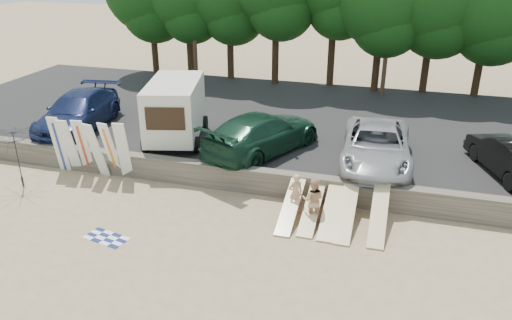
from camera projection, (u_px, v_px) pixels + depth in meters
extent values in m
plane|color=tan|center=(292.00, 239.00, 16.75)|extent=(120.00, 120.00, 0.00)
cube|color=#6B6356|center=(309.00, 187.00, 19.19)|extent=(44.00, 0.50, 1.00)
cube|color=#282828|center=(335.00, 127.00, 25.86)|extent=(44.00, 14.50, 0.70)
cylinder|color=#382616|center=(154.00, 45.00, 34.70)|extent=(0.44, 0.44, 3.87)
cylinder|color=#382616|center=(190.00, 48.00, 33.76)|extent=(0.44, 0.44, 3.79)
cylinder|color=#382616|center=(230.00, 49.00, 33.28)|extent=(0.44, 0.44, 3.85)
cylinder|color=#382616|center=(275.00, 50.00, 31.90)|extent=(0.44, 0.44, 4.32)
cylinder|color=#382616|center=(331.00, 51.00, 31.46)|extent=(0.44, 0.44, 4.32)
cylinder|color=#382616|center=(377.00, 60.00, 30.31)|extent=(0.44, 0.44, 3.76)
cylinder|color=#382616|center=(426.00, 60.00, 30.06)|extent=(0.44, 0.44, 3.96)
cylinder|color=#382616|center=(479.00, 65.00, 29.35)|extent=(0.44, 0.44, 3.71)
sphere|color=#1B4E16|center=(491.00, 0.00, 27.90)|extent=(6.21, 6.21, 6.21)
cylinder|color=#473321|center=(193.00, 11.00, 31.31)|extent=(0.26, 0.26, 9.00)
cylinder|color=#473321|center=(390.00, 19.00, 28.25)|extent=(0.26, 0.26, 9.00)
cube|color=beige|center=(175.00, 108.00, 22.59)|extent=(3.20, 4.76, 2.40)
cube|color=black|center=(165.00, 119.00, 20.49)|extent=(1.59, 0.45, 0.98)
cylinder|color=black|center=(145.00, 144.00, 21.81)|extent=(0.39, 0.75, 0.72)
cylinder|color=black|center=(197.00, 145.00, 21.75)|extent=(0.39, 0.75, 0.72)
cylinder|color=black|center=(158.00, 123.00, 24.41)|extent=(0.39, 0.75, 0.72)
cylinder|color=black|center=(205.00, 123.00, 24.34)|extent=(0.39, 0.75, 0.72)
imported|color=#131D44|center=(78.00, 112.00, 24.31)|extent=(3.28, 6.33, 1.75)
imported|color=#123322|center=(262.00, 133.00, 21.59)|extent=(4.80, 6.55, 1.76)
imported|color=#9E9DA2|center=(376.00, 146.00, 20.35)|extent=(3.04, 6.05, 1.64)
imported|color=black|center=(512.00, 156.00, 19.51)|extent=(3.15, 5.03, 1.57)
cube|color=white|center=(59.00, 144.00, 21.19)|extent=(0.56, 0.58, 2.57)
cube|color=white|center=(70.00, 146.00, 21.05)|extent=(0.53, 0.76, 2.52)
cube|color=white|center=(83.00, 147.00, 20.96)|extent=(0.58, 0.73, 2.54)
cube|color=white|center=(96.00, 150.00, 20.61)|extent=(0.62, 0.83, 2.52)
cube|color=white|center=(110.00, 150.00, 20.65)|extent=(0.60, 0.77, 2.53)
cube|color=white|center=(123.00, 151.00, 20.48)|extent=(0.55, 0.57, 2.57)
cube|color=beige|center=(291.00, 205.00, 17.91)|extent=(0.56, 2.88, 0.99)
cube|color=beige|center=(312.00, 207.00, 17.88)|extent=(0.56, 2.91, 0.87)
cube|color=beige|center=(331.00, 210.00, 17.62)|extent=(0.56, 2.89, 0.93)
cube|color=beige|center=(347.00, 212.00, 17.42)|extent=(0.56, 2.87, 1.01)
cube|color=beige|center=(379.00, 214.00, 17.16)|extent=(0.56, 2.82, 1.16)
imported|color=tan|center=(295.00, 193.00, 18.11)|extent=(0.68, 0.63, 1.55)
imported|color=tan|center=(313.00, 200.00, 17.56)|extent=(0.83, 0.67, 1.65)
cube|color=#217C32|center=(343.00, 209.00, 18.34)|extent=(0.40, 0.33, 0.32)
cube|color=orange|center=(311.00, 204.00, 18.76)|extent=(0.36, 0.33, 0.22)
plane|color=white|center=(107.00, 238.00, 16.81)|extent=(1.79, 1.79, 0.00)
imported|color=black|center=(16.00, 158.00, 19.86)|extent=(3.81, 3.83, 2.50)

